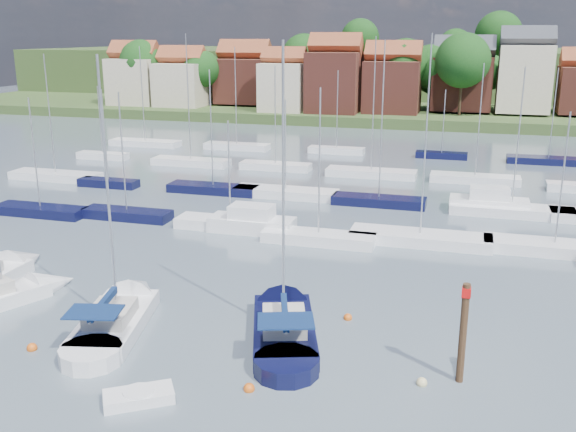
% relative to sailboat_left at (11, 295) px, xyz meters
% --- Properties ---
extents(ground, '(260.00, 260.00, 0.00)m').
position_rel_sailboat_left_xyz_m(ground, '(14.70, 37.53, -0.37)').
color(ground, '#404C57').
rests_on(ground, ground).
extents(sailboat_left, '(6.14, 9.31, 12.57)m').
position_rel_sailboat_left_xyz_m(sailboat_left, '(0.00, 0.00, 0.00)').
color(sailboat_left, white).
rests_on(sailboat_left, ground).
extents(sailboat_centre, '(5.69, 12.17, 15.99)m').
position_rel_sailboat_left_xyz_m(sailboat_centre, '(7.80, -0.34, -0.01)').
color(sailboat_centre, white).
rests_on(sailboat_centre, ground).
extents(sailboat_navy, '(6.82, 12.49, 16.73)m').
position_rel_sailboat_left_xyz_m(sailboat_navy, '(16.83, 1.36, -0.02)').
color(sailboat_navy, black).
rests_on(sailboat_navy, ground).
extents(tender, '(3.30, 2.84, 0.65)m').
position_rel_sailboat_left_xyz_m(tender, '(12.94, -7.89, -0.11)').
color(tender, white).
rests_on(tender, ground).
extents(timber_piling, '(0.40, 0.40, 7.13)m').
position_rel_sailboat_left_xyz_m(timber_piling, '(26.47, -2.17, 1.17)').
color(timber_piling, '#4C331E').
rests_on(timber_piling, ground).
extents(buoy_b, '(0.53, 0.53, 0.53)m').
position_rel_sailboat_left_xyz_m(buoy_b, '(5.27, -5.04, -0.37)').
color(buoy_b, '#D85914').
rests_on(buoy_b, ground).
extents(buoy_c, '(0.45, 0.45, 0.45)m').
position_rel_sailboat_left_xyz_m(buoy_c, '(9.41, -4.35, -0.37)').
color(buoy_c, beige).
rests_on(buoy_c, ground).
extents(buoy_d, '(0.52, 0.52, 0.52)m').
position_rel_sailboat_left_xyz_m(buoy_d, '(17.30, -5.66, -0.37)').
color(buoy_d, '#D85914').
rests_on(buoy_d, ground).
extents(buoy_e, '(0.49, 0.49, 0.49)m').
position_rel_sailboat_left_xyz_m(buoy_e, '(20.18, 3.06, -0.37)').
color(buoy_e, '#D85914').
rests_on(buoy_e, ground).
extents(buoy_f, '(0.51, 0.51, 0.51)m').
position_rel_sailboat_left_xyz_m(buoy_f, '(24.81, -2.98, -0.37)').
color(buoy_f, beige).
rests_on(buoy_f, ground).
extents(marina_field, '(79.62, 41.41, 15.93)m').
position_rel_sailboat_left_xyz_m(marina_field, '(16.61, 32.68, 0.06)').
color(marina_field, white).
rests_on(marina_field, ground).
extents(far_shore_town, '(212.46, 90.00, 22.27)m').
position_rel_sailboat_left_xyz_m(far_shore_town, '(16.93, 130.19, 4.24)').
color(far_shore_town, '#384B25').
rests_on(far_shore_town, ground).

